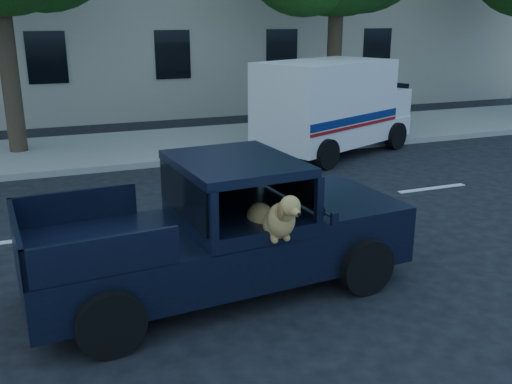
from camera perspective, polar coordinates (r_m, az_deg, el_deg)
ground at (r=7.61m, az=8.95°, el=-9.72°), size 120.00×120.00×0.00m
far_sidewalk at (r=15.79m, az=-7.94°, el=4.74°), size 60.00×4.00×0.15m
lane_stripes at (r=11.28m, az=9.16°, el=-0.69°), size 21.60×0.14×0.01m
pickup_truck at (r=7.34m, az=-4.18°, el=-5.61°), size 4.94×2.59×1.72m
mail_truck at (r=14.93m, az=7.57°, el=7.81°), size 4.76×3.58×2.37m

